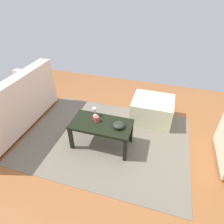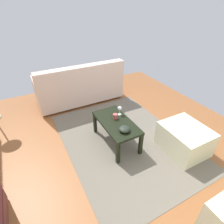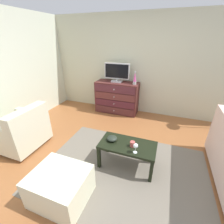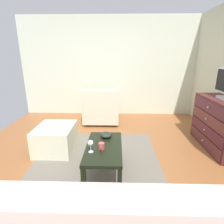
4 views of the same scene
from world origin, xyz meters
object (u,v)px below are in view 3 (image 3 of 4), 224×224
at_px(bowl_decorative, 112,138).
at_px(ottoman, 61,186).
at_px(wine_glass, 136,146).
at_px(dresser, 117,97).
at_px(coffee_table, 128,147).
at_px(mug, 133,144).
at_px(armchair, 21,131).
at_px(lava_lamp, 135,79).
at_px(tv, 117,72).

relative_size(bowl_decorative, ottoman, 0.24).
distance_m(wine_glass, bowl_decorative, 0.45).
distance_m(dresser, coffee_table, 2.09).
xyz_separation_m(bowl_decorative, ottoman, (-0.39, -0.88, -0.25)).
height_order(dresser, ottoman, dresser).
height_order(dresser, wine_glass, dresser).
bearing_deg(ottoman, coffee_table, 52.84).
bearing_deg(ottoman, mug, 48.71).
height_order(wine_glass, armchair, armchair).
bearing_deg(lava_lamp, wine_glass, -76.24).
xyz_separation_m(coffee_table, armchair, (-2.03, -0.21, -0.02)).
relative_size(dresser, mug, 10.21).
relative_size(armchair, ottoman, 1.19).
bearing_deg(wine_glass, ottoman, -138.37).
bearing_deg(dresser, bowl_decorative, -73.63).
height_order(coffee_table, ottoman, coffee_table).
bearing_deg(bowl_decorative, coffee_table, -2.37).
bearing_deg(mug, tv, 115.24).
relative_size(dresser, coffee_table, 1.31).
xyz_separation_m(mug, armchair, (-2.11, -0.18, -0.13)).
height_order(coffee_table, armchair, armchair).
height_order(dresser, tv, tv).
distance_m(wine_glass, armchair, 2.19).
bearing_deg(tv, ottoman, -86.17).
relative_size(lava_lamp, bowl_decorative, 1.99).
xyz_separation_m(tv, armchair, (-1.19, -2.14, -0.78)).
height_order(wine_glass, ottoman, wine_glass).
xyz_separation_m(tv, bowl_decorative, (0.58, -1.93, -0.66)).
distance_m(dresser, mug, 2.14).
height_order(dresser, coffee_table, dresser).
relative_size(bowl_decorative, armchair, 0.20).
bearing_deg(bowl_decorative, wine_glass, -20.88).
height_order(coffee_table, bowl_decorative, bowl_decorative).
relative_size(coffee_table, ottoman, 1.27).
relative_size(tv, wine_glass, 4.30).
relative_size(lava_lamp, armchair, 0.40).
distance_m(dresser, armchair, 2.44).
distance_m(tv, coffee_table, 2.25).
distance_m(mug, armchair, 2.13).
height_order(lava_lamp, ottoman, lava_lamp).
relative_size(coffee_table, mug, 7.80).
xyz_separation_m(wine_glass, mug, (-0.07, 0.12, -0.07)).
relative_size(lava_lamp, wine_glass, 2.10).
height_order(tv, ottoman, tv).
distance_m(lava_lamp, ottoman, 2.87).
xyz_separation_m(coffee_table, mug, (0.08, -0.02, 0.10)).
relative_size(coffee_table, bowl_decorative, 5.35).
height_order(tv, mug, tv).
relative_size(tv, mug, 5.93).
xyz_separation_m(lava_lamp, ottoman, (-0.31, -2.74, -0.80)).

